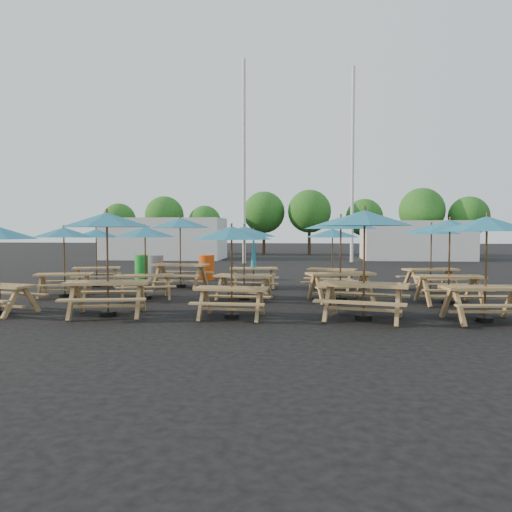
# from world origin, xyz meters

# --- Properties ---
(ground) EXTENTS (120.00, 120.00, 0.00)m
(ground) POSITION_xyz_m (0.00, 0.00, 0.00)
(ground) COLOR black
(ground) RESTS_ON ground
(picnic_unit_1) EXTENTS (2.22, 2.22, 2.09)m
(picnic_unit_1) POSITION_xyz_m (-5.44, -1.34, 1.80)
(picnic_unit_1) COLOR #A27D48
(picnic_unit_1) RESTS_ON ground
(picnic_unit_2) EXTENTS (2.23, 2.23, 2.03)m
(picnic_unit_2) POSITION_xyz_m (-5.61, 1.32, 1.75)
(picnic_unit_2) COLOR #A27D48
(picnic_unit_2) RESTS_ON ground
(picnic_unit_3) EXTENTS (2.46, 2.46, 2.42)m
(picnic_unit_3) POSITION_xyz_m (-2.83, -4.41, 2.08)
(picnic_unit_3) COLOR #A27D48
(picnic_unit_3) RESTS_ON ground
(picnic_unit_4) EXTENTS (2.33, 2.33, 2.10)m
(picnic_unit_4) POSITION_xyz_m (-2.89, -1.55, 1.81)
(picnic_unit_4) COLOR #A27D48
(picnic_unit_4) RESTS_ON ground
(picnic_unit_5) EXTENTS (2.37, 2.37, 2.43)m
(picnic_unit_5) POSITION_xyz_m (-2.63, 1.44, 2.09)
(picnic_unit_5) COLOR #A27D48
(picnic_unit_5) RESTS_ON ground
(picnic_unit_6) EXTENTS (1.88, 1.88, 2.09)m
(picnic_unit_6) POSITION_xyz_m (0.06, -4.38, 1.80)
(picnic_unit_6) COLOR #A27D48
(picnic_unit_6) RESTS_ON ground
(picnic_unit_7) EXTENTS (2.17, 2.17, 2.11)m
(picnic_unit_7) POSITION_xyz_m (-0.04, -1.39, 1.82)
(picnic_unit_7) COLOR #A27D48
(picnic_unit_7) RESTS_ON ground
(picnic_unit_8) EXTENTS (1.83, 1.66, 2.08)m
(picnic_unit_8) POSITION_xyz_m (-0.09, 1.51, 0.85)
(picnic_unit_8) COLOR #A27D48
(picnic_unit_8) RESTS_ON ground
(picnic_unit_9) EXTENTS (2.57, 2.57, 2.45)m
(picnic_unit_9) POSITION_xyz_m (3.00, -4.31, 2.11)
(picnic_unit_9) COLOR #A27D48
(picnic_unit_9) RESTS_ON ground
(picnic_unit_10) EXTENTS (2.59, 2.59, 2.38)m
(picnic_unit_10) POSITION_xyz_m (2.68, -1.34, 2.05)
(picnic_unit_10) COLOR #A27D48
(picnic_unit_10) RESTS_ON ground
(picnic_unit_11) EXTENTS (2.19, 2.19, 2.05)m
(picnic_unit_11) POSITION_xyz_m (2.59, 1.49, 1.77)
(picnic_unit_11) COLOR #A27D48
(picnic_unit_11) RESTS_ON ground
(picnic_unit_12) EXTENTS (2.23, 2.23, 2.31)m
(picnic_unit_12) POSITION_xyz_m (5.59, -4.28, 1.99)
(picnic_unit_12) COLOR #A27D48
(picnic_unit_12) RESTS_ON ground
(picnic_unit_13) EXTENTS (2.17, 2.17, 2.29)m
(picnic_unit_13) POSITION_xyz_m (5.54, -1.65, 1.97)
(picnic_unit_13) COLOR #A27D48
(picnic_unit_13) RESTS_ON ground
(picnic_unit_14) EXTENTS (2.36, 2.36, 2.19)m
(picnic_unit_14) POSITION_xyz_m (5.75, 1.23, 1.89)
(picnic_unit_14) COLOR #A27D48
(picnic_unit_14) RESTS_ON ground
(waste_bin_0) EXTENTS (0.62, 0.62, 1.00)m
(waste_bin_0) POSITION_xyz_m (-4.95, 4.26, 0.50)
(waste_bin_0) COLOR #E94C0D
(waste_bin_0) RESTS_ON ground
(waste_bin_1) EXTENTS (0.62, 0.62, 1.00)m
(waste_bin_1) POSITION_xyz_m (-4.81, 3.87, 0.50)
(waste_bin_1) COLOR green
(waste_bin_1) RESTS_ON ground
(waste_bin_2) EXTENTS (0.62, 0.62, 1.00)m
(waste_bin_2) POSITION_xyz_m (-4.25, 3.75, 0.50)
(waste_bin_2) COLOR gray
(waste_bin_2) RESTS_ON ground
(waste_bin_3) EXTENTS (0.62, 0.62, 1.00)m
(waste_bin_3) POSITION_xyz_m (-2.24, 4.06, 0.50)
(waste_bin_3) COLOR #E94C0D
(waste_bin_3) RESTS_ON ground
(mast_0) EXTENTS (0.20, 0.20, 12.00)m
(mast_0) POSITION_xyz_m (-2.00, 14.00, 6.00)
(mast_0) COLOR silver
(mast_0) RESTS_ON ground
(mast_1) EXTENTS (0.20, 0.20, 12.00)m
(mast_1) POSITION_xyz_m (4.50, 16.00, 6.00)
(mast_1) COLOR silver
(mast_1) RESTS_ON ground
(event_tent_0) EXTENTS (8.00, 4.00, 2.80)m
(event_tent_0) POSITION_xyz_m (-8.00, 18.00, 1.40)
(event_tent_0) COLOR silver
(event_tent_0) RESTS_ON ground
(event_tent_1) EXTENTS (7.00, 4.00, 2.60)m
(event_tent_1) POSITION_xyz_m (9.00, 19.00, 1.30)
(event_tent_1) COLOR silver
(event_tent_1) RESTS_ON ground
(tree_0) EXTENTS (2.80, 2.80, 4.24)m
(tree_0) POSITION_xyz_m (-14.07, 25.25, 2.83)
(tree_0) COLOR #382314
(tree_0) RESTS_ON ground
(tree_1) EXTENTS (3.11, 3.11, 4.72)m
(tree_1) POSITION_xyz_m (-9.74, 23.90, 3.15)
(tree_1) COLOR #382314
(tree_1) RESTS_ON ground
(tree_2) EXTENTS (2.59, 2.59, 3.93)m
(tree_2) POSITION_xyz_m (-6.39, 23.65, 2.62)
(tree_2) COLOR #382314
(tree_2) RESTS_ON ground
(tree_3) EXTENTS (3.36, 3.36, 5.09)m
(tree_3) POSITION_xyz_m (-1.75, 24.72, 3.41)
(tree_3) COLOR #382314
(tree_3) RESTS_ON ground
(tree_4) EXTENTS (3.41, 3.41, 5.17)m
(tree_4) POSITION_xyz_m (1.90, 24.26, 3.46)
(tree_4) COLOR #382314
(tree_4) RESTS_ON ground
(tree_5) EXTENTS (2.94, 2.94, 4.45)m
(tree_5) POSITION_xyz_m (6.22, 24.67, 2.97)
(tree_5) COLOR #382314
(tree_5) RESTS_ON ground
(tree_6) EXTENTS (3.38, 3.38, 5.13)m
(tree_6) POSITION_xyz_m (10.23, 22.90, 3.43)
(tree_6) COLOR #382314
(tree_6) RESTS_ON ground
(tree_7) EXTENTS (2.95, 2.95, 4.48)m
(tree_7) POSITION_xyz_m (13.63, 22.92, 2.99)
(tree_7) COLOR #382314
(tree_7) RESTS_ON ground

